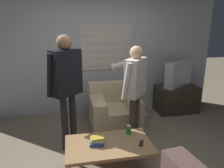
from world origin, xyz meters
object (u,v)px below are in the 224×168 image
object	(u,v)px
floor_fan	(145,107)
book_stack	(97,141)
person_left_standing	(66,79)
coffee_table	(109,146)
soda_can	(129,130)
tv	(178,74)
person_right_standing	(135,83)
spare_remote	(141,143)
armchair_beige	(114,110)

from	to	relation	value
floor_fan	book_stack	bearing A→B (deg)	-127.17
person_left_standing	floor_fan	xyz separation A→B (m)	(1.58, 0.95, -0.95)
coffee_table	soda_can	size ratio (longest dim) A/B	8.70
tv	book_stack	distance (m)	2.60
person_right_standing	tv	bearing A→B (deg)	-12.17
person_right_standing	book_stack	size ratio (longest dim) A/B	7.94
person_right_standing	spare_remote	bearing A→B (deg)	-149.99
armchair_beige	person_left_standing	distance (m)	1.31
coffee_table	floor_fan	xyz separation A→B (m)	(1.08, 1.63, -0.20)
floor_fan	soda_can	bearing A→B (deg)	-117.96
book_stack	soda_can	bearing A→B (deg)	21.29
coffee_table	person_left_standing	world-z (taller)	person_left_standing
person_right_standing	soda_can	size ratio (longest dim) A/B	12.44
tv	person_left_standing	size ratio (longest dim) A/B	0.40
floor_fan	armchair_beige	bearing A→B (deg)	-155.05
spare_remote	floor_fan	size ratio (longest dim) A/B	0.36
tv	spare_remote	world-z (taller)	tv
spare_remote	person_left_standing	bearing A→B (deg)	166.88
coffee_table	person_left_standing	xyz separation A→B (m)	(-0.50, 0.69, 0.74)
coffee_table	spare_remote	bearing A→B (deg)	-12.29
person_right_standing	soda_can	xyz separation A→B (m)	(-0.23, -0.51, -0.52)
armchair_beige	person_left_standing	xyz separation A→B (m)	(-0.84, -0.60, 0.81)
person_left_standing	book_stack	bearing A→B (deg)	-98.51
tv	soda_can	size ratio (longest dim) A/B	5.56
coffee_table	person_left_standing	distance (m)	1.13
armchair_beige	book_stack	world-z (taller)	armchair_beige
armchair_beige	soda_can	bearing A→B (deg)	88.50
tv	floor_fan	size ratio (longest dim) A/B	1.88
armchair_beige	spare_remote	distance (m)	1.39
book_stack	spare_remote	world-z (taller)	book_stack
coffee_table	person_right_standing	distance (m)	1.09
coffee_table	soda_can	distance (m)	0.39
book_stack	coffee_table	bearing A→B (deg)	-6.39
soda_can	spare_remote	distance (m)	0.30
tv	soda_can	distance (m)	2.14
person_right_standing	soda_can	world-z (taller)	person_right_standing
person_left_standing	spare_remote	bearing A→B (deg)	-76.80
person_right_standing	floor_fan	xyz separation A→B (m)	(0.53, 0.92, -0.82)
coffee_table	floor_fan	size ratio (longest dim) A/B	2.94
coffee_table	floor_fan	world-z (taller)	coffee_table
armchair_beige	person_right_standing	xyz separation A→B (m)	(0.21, -0.58, 0.68)
armchair_beige	coffee_table	world-z (taller)	armchair_beige
tv	spare_remote	xyz separation A→B (m)	(-1.41, -1.78, -0.41)
soda_can	floor_fan	distance (m)	1.66
tv	floor_fan	bearing A→B (deg)	-24.41
person_left_standing	book_stack	size ratio (longest dim) A/B	8.85
person_left_standing	spare_remote	size ratio (longest dim) A/B	13.06
armchair_beige	spare_remote	world-z (taller)	armchair_beige
person_left_standing	spare_remote	distance (m)	1.38
person_right_standing	book_stack	world-z (taller)	person_right_standing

